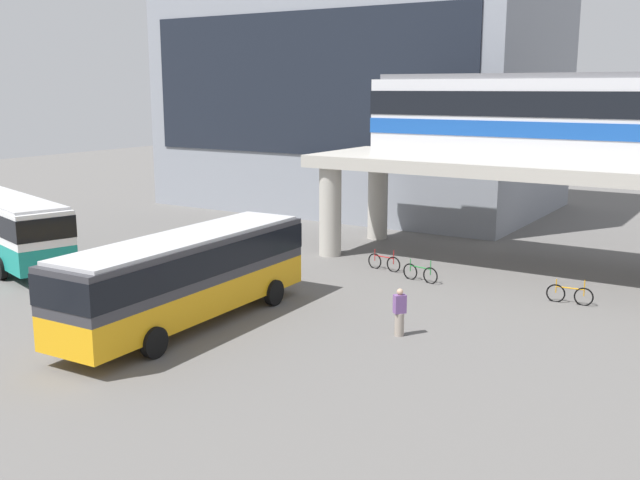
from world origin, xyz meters
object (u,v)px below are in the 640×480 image
bicycle_orange (570,295)px  bicycle_green (420,273)px  train (590,117)px  pedestrian_waiting_near_stop (400,314)px  bicycle_red (384,262)px  station_building (361,95)px  bus_secondary (4,222)px  bus_main (187,270)px

bicycle_orange → bicycle_green: bearing=-179.8°
train → bicycle_orange: 8.20m
pedestrian_waiting_near_stop → train: bearing=75.0°
bicycle_red → pedestrian_waiting_near_stop: bearing=-59.3°
station_building → bicycle_orange: size_ratio=14.25×
station_building → pedestrian_waiting_near_stop: (15.27, -24.53, -6.93)m
bus_secondary → bicycle_orange: 25.67m
train → bus_main: train is taller
bicycle_orange → pedestrian_waiting_near_stop: 7.98m
train → bicycle_green: bearing=-139.2°
train → bicycle_orange: size_ratio=11.08×
station_building → bicycle_red: bearing=-57.5°
bicycle_green → bicycle_orange: 6.32m
bus_secondary → bicycle_green: (18.18, 7.43, -1.63)m
bicycle_orange → pedestrian_waiting_near_stop: pedestrian_waiting_near_stop is taller
bus_main → pedestrian_waiting_near_stop: bearing=23.1°
bicycle_green → bicycle_orange: bearing=0.2°
bicycle_orange → pedestrian_waiting_near_stop: size_ratio=1.09×
station_building → bicycle_green: bearing=-53.9°
bus_main → bus_secondary: bearing=170.1°
station_building → bicycle_orange: station_building is taller
train → bicycle_red: (-7.82, -3.83, -6.62)m
bus_main → bicycle_orange: (10.73, 9.85, -1.63)m
bus_secondary → bicycle_orange: bearing=16.9°
station_building → bus_secondary: size_ratio=2.26×
bus_secondary → bicycle_orange: bus_secondary is taller
station_building → bus_main: 29.27m
train → bus_secondary: (-23.74, -12.22, -4.99)m
bus_secondary → pedestrian_waiting_near_stop: bearing=1.4°
train → bicycle_red: bearing=-153.9°
bus_main → bus_secondary: (-13.78, 2.41, 0.00)m
bus_main → bicycle_green: size_ratio=6.26×
train → bicycle_orange: bearing=-80.9°
train → bicycle_green: size_ratio=11.19×
bus_secondary → bicycle_green: bearing=22.2°
bus_main → bus_secondary: 13.98m
bicycle_green → bicycle_orange: same height
bus_secondary → pedestrian_waiting_near_stop: 20.64m
bus_main → bicycle_green: bearing=65.9°
bus_main → pedestrian_waiting_near_stop: size_ratio=6.75×
station_building → pedestrian_waiting_near_stop: station_building is taller
station_building → bus_main: bearing=-72.9°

